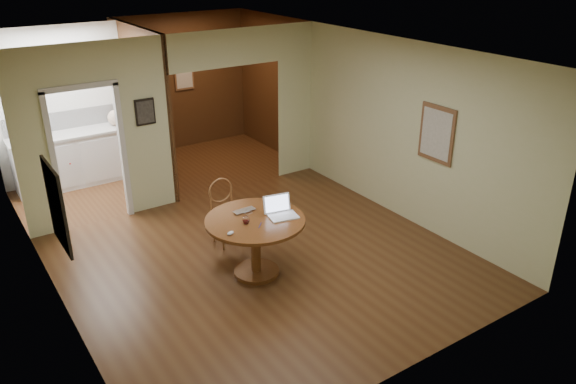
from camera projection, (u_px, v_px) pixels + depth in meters
floor at (268, 263)px, 7.50m from camera, size 5.00×5.00×0.00m
room_shell at (141, 121)px, 9.09m from camera, size 5.20×7.50×5.00m
dining_table at (255, 233)px, 7.05m from camera, size 1.26×1.26×0.79m
chair at (224, 208)px, 7.85m from camera, size 0.40×0.40×0.95m
open_laptop at (280, 210)px, 7.04m from camera, size 0.40×0.37×0.25m
closed_laptop at (246, 212)px, 7.12m from camera, size 0.30×0.19×0.02m
mouse at (230, 233)px, 6.59m from camera, size 0.11×0.08×0.04m
wine_glass at (246, 220)px, 6.84m from camera, size 0.09×0.09×0.10m
pen at (260, 225)px, 6.80m from camera, size 0.11×0.11×0.01m
kitchen_cabinet at (75, 158)px, 9.81m from camera, size 2.06×0.60×0.94m
grocery_bag at (116, 118)px, 9.97m from camera, size 0.35×0.33×0.28m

